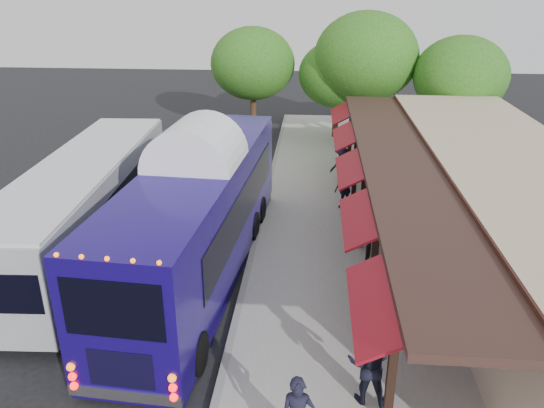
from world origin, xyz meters
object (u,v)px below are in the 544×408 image
at_px(ped_d, 342,166).
at_px(sign_board, 368,253).
at_px(coach_bus, 199,211).
at_px(city_bus, 86,202).
at_px(ped_c, 345,189).
at_px(ped_b, 369,363).

distance_m(ped_d, sign_board, 8.25).
relative_size(coach_bus, city_bus, 1.03).
bearing_deg(sign_board, coach_bus, -161.19).
relative_size(ped_d, sign_board, 1.54).
bearing_deg(coach_bus, ped_d, 63.53).
distance_m(coach_bus, city_bus, 4.40).
xyz_separation_m(ped_c, ped_d, (0.00, 2.89, 0.02)).
distance_m(coach_bus, ped_b, 7.46).
xyz_separation_m(ped_b, sign_board, (0.46, 5.53, -0.23)).
distance_m(city_bus, ped_b, 11.34).
bearing_deg(coach_bus, sign_board, 3.70).
bearing_deg(ped_d, coach_bus, 53.22).
distance_m(ped_c, ped_d, 2.89).
bearing_deg(ped_b, coach_bus, -42.36).
bearing_deg(ped_d, ped_b, 83.83).
bearing_deg(sign_board, ped_c, 114.15).
bearing_deg(city_bus, sign_board, -10.09).
xyz_separation_m(coach_bus, city_bus, (-4.22, 1.19, -0.35)).
bearing_deg(coach_bus, ped_b, -44.83).
bearing_deg(ped_c, ped_d, -118.31).
bearing_deg(ped_c, coach_bus, 19.27).
distance_m(ped_b, sign_board, 5.56).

